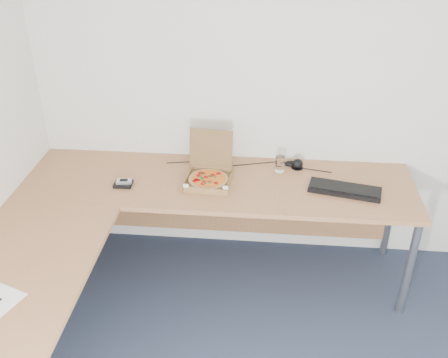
# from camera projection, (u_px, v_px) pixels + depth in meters

# --- Properties ---
(room_shell) EXTENTS (3.50, 3.50, 2.50)m
(room_shell) POSITION_uv_depth(u_px,v_px,m) (320.00, 265.00, 1.75)
(room_shell) COLOR silver
(room_shell) RESTS_ON ground
(desk) EXTENTS (2.50, 2.20, 0.73)m
(desk) POSITION_uv_depth(u_px,v_px,m) (155.00, 221.00, 2.93)
(desk) COLOR #B27749
(desk) RESTS_ON ground
(pizza_box) EXTENTS (0.28, 0.33, 0.29)m
(pizza_box) POSITION_uv_depth(u_px,v_px,m) (209.00, 176.00, 3.24)
(pizza_box) COLOR olive
(pizza_box) RESTS_ON desk
(drinking_glass) EXTENTS (0.06, 0.06, 0.11)m
(drinking_glass) POSITION_uv_depth(u_px,v_px,m) (280.00, 164.00, 3.34)
(drinking_glass) COLOR white
(drinking_glass) RESTS_ON desk
(keyboard) EXTENTS (0.46, 0.25, 0.03)m
(keyboard) POSITION_uv_depth(u_px,v_px,m) (345.00, 190.00, 3.14)
(keyboard) COLOR black
(keyboard) RESTS_ON desk
(mouse) EXTENTS (0.10, 0.07, 0.03)m
(mouse) POSITION_uv_depth(u_px,v_px,m) (291.00, 163.00, 3.42)
(mouse) COLOR black
(mouse) RESTS_ON desk
(wallet) EXTENTS (0.11, 0.10, 0.02)m
(wallet) POSITION_uv_depth(u_px,v_px,m) (123.00, 184.00, 3.21)
(wallet) COLOR black
(wallet) RESTS_ON desk
(phone) EXTENTS (0.10, 0.06, 0.02)m
(phone) POSITION_uv_depth(u_px,v_px,m) (124.00, 181.00, 3.20)
(phone) COLOR #B2B5BA
(phone) RESTS_ON wallet
(dome_speaker) EXTENTS (0.08, 0.08, 0.07)m
(dome_speaker) POSITION_uv_depth(u_px,v_px,m) (298.00, 163.00, 3.39)
(dome_speaker) COLOR black
(dome_speaker) RESTS_ON desk
(cable_bundle) EXTENTS (0.54, 0.11, 0.01)m
(cable_bundle) POSITION_uv_depth(u_px,v_px,m) (245.00, 165.00, 3.44)
(cable_bundle) COLOR black
(cable_bundle) RESTS_ON desk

